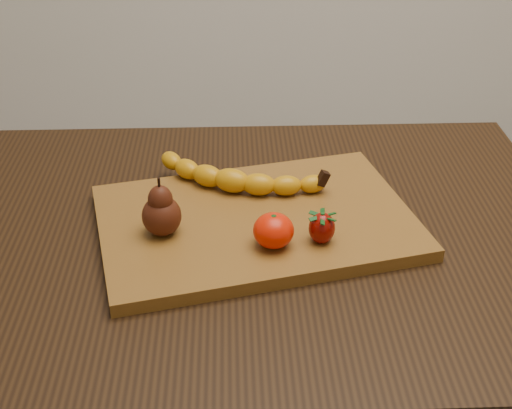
{
  "coord_description": "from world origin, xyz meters",
  "views": [
    {
      "loc": [
        -0.01,
        -0.87,
        1.34
      ],
      "look_at": [
        0.03,
        0.0,
        0.8
      ],
      "focal_mm": 50.0,
      "sensor_mm": 36.0,
      "label": 1
    }
  ],
  "objects_px": {
    "cutting_board": "(256,222)",
    "pear": "(161,206)",
    "mandarin": "(274,231)",
    "table": "(238,282)"
  },
  "relations": [
    {
      "from": "pear",
      "to": "cutting_board",
      "type": "bearing_deg",
      "value": 15.71
    },
    {
      "from": "table",
      "to": "pear",
      "type": "bearing_deg",
      "value": -162.37
    },
    {
      "from": "mandarin",
      "to": "cutting_board",
      "type": "bearing_deg",
      "value": 105.75
    },
    {
      "from": "cutting_board",
      "to": "pear",
      "type": "relative_size",
      "value": 5.22
    },
    {
      "from": "table",
      "to": "cutting_board",
      "type": "xyz_separation_m",
      "value": [
        0.03,
        0.0,
        0.11
      ]
    },
    {
      "from": "pear",
      "to": "mandarin",
      "type": "xyz_separation_m",
      "value": [
        0.15,
        -0.04,
        -0.02
      ]
    },
    {
      "from": "cutting_board",
      "to": "pear",
      "type": "bearing_deg",
      "value": -177.18
    },
    {
      "from": "cutting_board",
      "to": "pear",
      "type": "height_order",
      "value": "pear"
    },
    {
      "from": "pear",
      "to": "mandarin",
      "type": "bearing_deg",
      "value": -13.53
    },
    {
      "from": "table",
      "to": "mandarin",
      "type": "height_order",
      "value": "mandarin"
    }
  ]
}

